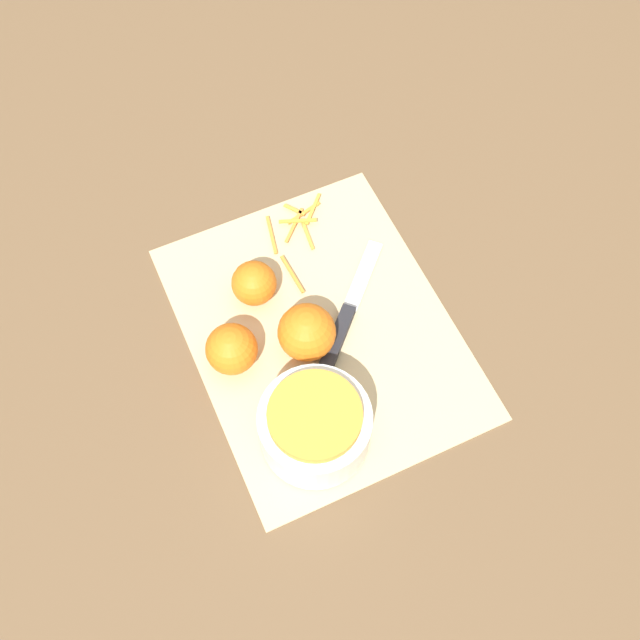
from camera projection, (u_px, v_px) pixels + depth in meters
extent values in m
plane|color=brown|center=(320.00, 331.00, 1.09)|extent=(4.00, 4.00, 0.00)
cube|color=#CCB284|center=(320.00, 331.00, 1.09)|extent=(0.47, 0.37, 0.01)
cylinder|color=silver|center=(315.00, 427.00, 0.98)|extent=(0.15, 0.15, 0.07)
cylinder|color=orange|center=(315.00, 416.00, 0.94)|extent=(0.12, 0.12, 0.02)
cube|color=#232328|center=(338.00, 337.00, 1.07)|extent=(0.09, 0.09, 0.02)
cube|color=silver|center=(363.00, 275.00, 1.12)|extent=(0.10, 0.10, 0.00)
sphere|color=orange|center=(254.00, 283.00, 1.08)|extent=(0.07, 0.07, 0.07)
sphere|color=orange|center=(307.00, 332.00, 1.03)|extent=(0.08, 0.08, 0.08)
sphere|color=orange|center=(232.00, 349.00, 1.03)|extent=(0.07, 0.07, 0.07)
cube|color=orange|center=(271.00, 235.00, 1.16)|extent=(0.07, 0.02, 0.00)
cube|color=orange|center=(290.00, 275.00, 1.12)|extent=(0.07, 0.01, 0.00)
cube|color=orange|center=(304.00, 213.00, 1.18)|extent=(0.02, 0.06, 0.00)
cube|color=gold|center=(298.00, 221.00, 1.16)|extent=(0.03, 0.06, 0.00)
cube|color=#F89B35|center=(294.00, 210.00, 1.18)|extent=(0.03, 0.03, 0.00)
cube|color=#F59737|center=(307.00, 235.00, 1.16)|extent=(0.06, 0.01, 0.00)
cube|color=gold|center=(313.00, 209.00, 1.18)|extent=(0.05, 0.05, 0.00)
cube|color=orange|center=(294.00, 225.00, 1.16)|extent=(0.05, 0.05, 0.00)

